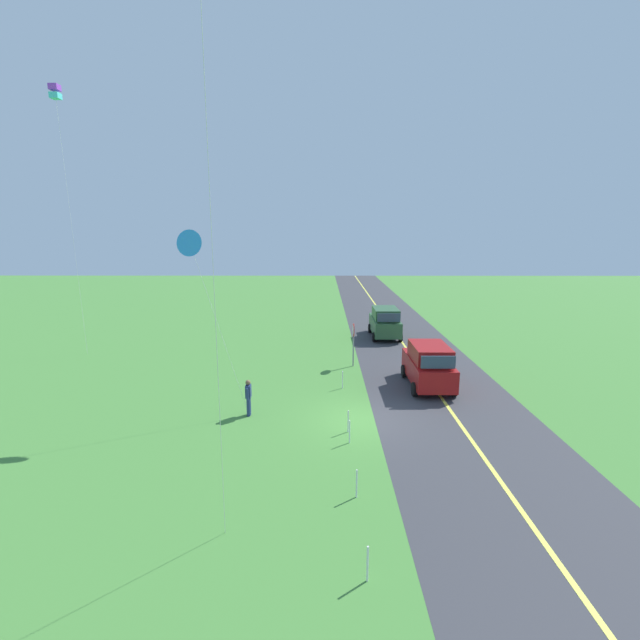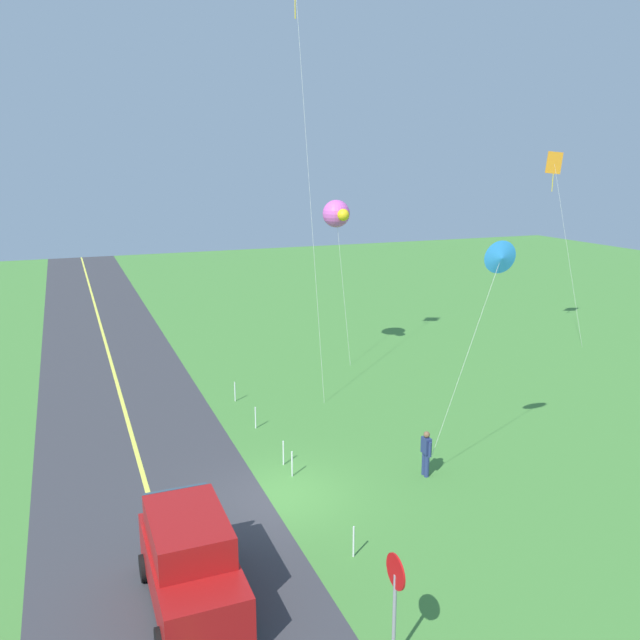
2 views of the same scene
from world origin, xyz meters
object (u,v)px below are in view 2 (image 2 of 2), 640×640
at_px(stop_sign, 395,588).
at_px(kite_green_far, 555,167).
at_px(car_suv_foreground, 190,561).
at_px(kite_red_low, 501,258).
at_px(person_adult_near, 426,452).
at_px(kite_blue_mid, 337,214).

xyz_separation_m(stop_sign, kite_green_far, (-19.82, 20.53, 8.36)).
height_order(car_suv_foreground, kite_red_low, kite_red_low).
bearing_deg(kite_red_low, person_adult_near, -99.42).
bearing_deg(car_suv_foreground, kite_green_far, 124.13).
xyz_separation_m(car_suv_foreground, kite_blue_mid, (-16.93, 10.96, 6.68)).
bearing_deg(car_suv_foreground, stop_sign, 46.05).
bearing_deg(person_adult_near, stop_sign, -115.10).
height_order(person_adult_near, kite_green_far, kite_green_far).
xyz_separation_m(person_adult_near, kite_blue_mid, (-13.26, 2.35, 6.97)).
bearing_deg(stop_sign, kite_green_far, 134.00).
distance_m(kite_red_low, kite_blue_mid, 13.65).
distance_m(stop_sign, person_adult_near, 8.77).
bearing_deg(car_suv_foreground, kite_red_low, 106.84).
bearing_deg(kite_green_far, kite_red_low, -45.43).
bearing_deg(stop_sign, person_adult_near, 144.90).
height_order(kite_red_low, kite_blue_mid, kite_blue_mid).
distance_m(person_adult_near, kite_red_low, 6.88).
relative_size(kite_red_low, kite_blue_mid, 0.93).
relative_size(stop_sign, kite_green_far, 0.23).
xyz_separation_m(stop_sign, kite_blue_mid, (-20.40, 7.36, 6.03)).
relative_size(kite_red_low, kite_green_far, 0.72).
xyz_separation_m(person_adult_near, kite_red_low, (0.37, 2.25, 6.49)).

